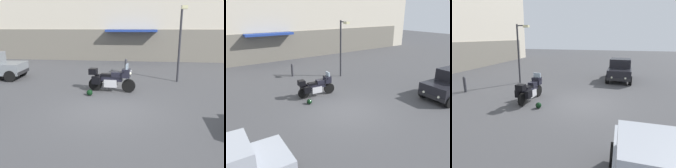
% 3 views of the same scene
% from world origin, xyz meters
% --- Properties ---
extents(ground_plane, '(80.00, 80.00, 0.00)m').
position_xyz_m(ground_plane, '(0.00, 0.00, 0.00)').
color(ground_plane, '#424244').
extents(motorcycle, '(2.26, 0.81, 1.36)m').
position_xyz_m(motorcycle, '(-0.25, 2.57, 0.62)').
color(motorcycle, black).
rests_on(motorcycle, ground).
extents(helmet, '(0.28, 0.28, 0.28)m').
position_xyz_m(helmet, '(-1.12, 1.75, 0.14)').
color(helmet, black).
rests_on(helmet, ground).
extents(streetlamp_curbside, '(0.28, 0.94, 4.12)m').
position_xyz_m(streetlamp_curbside, '(3.22, 4.89, 2.55)').
color(streetlamp_curbside, '#2D2D33').
rests_on(streetlamp_curbside, ground).
extents(bollard_curbside, '(0.16, 0.16, 0.97)m').
position_xyz_m(bollard_curbside, '(0.17, 7.10, 0.51)').
color(bollard_curbside, '#333338').
rests_on(bollard_curbside, ground).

